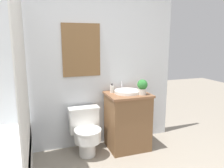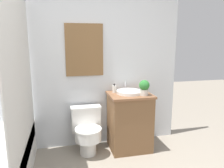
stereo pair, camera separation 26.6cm
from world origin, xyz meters
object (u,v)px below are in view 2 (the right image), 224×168
Objects in this scene: toilet at (87,130)px; sink at (129,92)px; potted_plant at (144,87)px; soap_bottle at (114,89)px.

sink is (0.59, -0.00, 0.49)m from toilet.
toilet is at bearing 168.89° from potted_plant.
sink reaches higher than toilet.
soap_bottle is at bearing 12.57° from toilet.
potted_plant is (0.34, -0.23, 0.06)m from soap_bottle.
soap_bottle is 0.42m from potted_plant.
soap_bottle is (-0.19, 0.09, 0.03)m from sink.
sink reaches higher than soap_bottle.
toilet is 3.00× the size of potted_plant.
sink is 0.23m from potted_plant.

